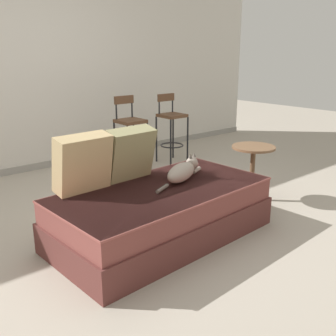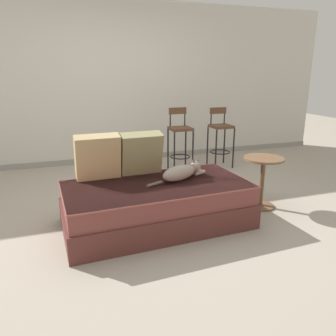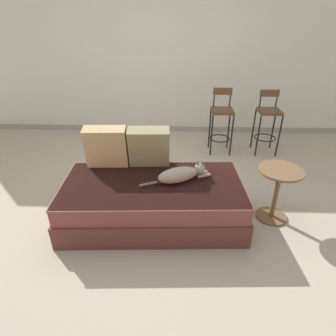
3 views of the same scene
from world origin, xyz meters
name	(u,v)px [view 3 (image 3 of 3)]	position (x,y,z in m)	size (l,w,h in m)	color
ground_plane	(156,197)	(0.00, 0.00, 0.00)	(16.00, 16.00, 0.00)	#A89E8E
wall_back_panel	(165,57)	(0.00, 2.25, 1.30)	(8.00, 0.10, 2.60)	silver
wall_baseboard_trim	(165,128)	(0.00, 2.20, 0.04)	(8.00, 0.02, 0.09)	gray
couch	(153,201)	(0.00, -0.40, 0.22)	(1.87, 1.02, 0.44)	brown
throw_pillow_corner	(106,147)	(-0.52, -0.06, 0.67)	(0.46, 0.26, 0.46)	tan
throw_pillow_middle	(149,147)	(-0.06, -0.04, 0.67)	(0.45, 0.28, 0.46)	#847F56
cat	(181,174)	(0.28, -0.34, 0.51)	(0.71, 0.35, 0.19)	gray
bar_stool_near_window	(221,119)	(0.90, 1.34, 0.53)	(0.32, 0.32, 0.97)	black
bar_stool_by_doorway	(268,119)	(1.59, 1.34, 0.53)	(0.33, 0.33, 0.95)	black
side_table	(277,187)	(1.26, -0.34, 0.38)	(0.44, 0.44, 0.58)	brown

